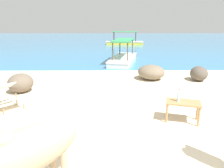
{
  "coord_description": "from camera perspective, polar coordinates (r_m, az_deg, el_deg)",
  "views": [
    {
      "loc": [
        -0.53,
        -2.87,
        2.27
      ],
      "look_at": [
        -0.46,
        3.0,
        0.55
      ],
      "focal_mm": 34.34,
      "sensor_mm": 36.0,
      "label": 1
    }
  ],
  "objects": [
    {
      "name": "shore_rock_large",
      "position": [
        7.56,
        -23.15,
        0.28
      ],
      "size": [
        1.02,
        1.05,
        0.62
      ],
      "primitive_type": "ellipsoid",
      "rotation": [
        0.0,
        0.0,
        1.22
      ],
      "color": "#6B5B4C",
      "rests_on": "sand_beach"
    },
    {
      "name": "boat_yellow",
      "position": [
        21.86,
        3.39,
        11.14
      ],
      "size": [
        3.76,
        1.47,
        1.29
      ],
      "rotation": [
        0.0,
        0.0,
        6.2
      ],
      "color": "gold",
      "rests_on": "water_surface"
    },
    {
      "name": "low_bench_table",
      "position": [
        5.17,
        18.38,
        -5.34
      ],
      "size": [
        0.86,
        0.64,
        0.48
      ],
      "rotation": [
        0.0,
        0.0,
        -0.3
      ],
      "color": "#A37A4C",
      "rests_on": "sand_beach"
    },
    {
      "name": "shore_rock_small",
      "position": [
        8.67,
        10.39,
        3.12
      ],
      "size": [
        1.44,
        1.45,
        0.57
      ],
      "primitive_type": "ellipsoid",
      "rotation": [
        0.0,
        0.0,
        2.09
      ],
      "color": "#756651",
      "rests_on": "sand_beach"
    },
    {
      "name": "shore_rock_medium",
      "position": [
        8.99,
        22.12,
        2.6
      ],
      "size": [
        0.84,
        0.93,
        0.56
      ],
      "primitive_type": "ellipsoid",
      "rotation": [
        0.0,
        0.0,
        1.31
      ],
      "color": "brown",
      "rests_on": "sand_beach"
    },
    {
      "name": "bottle",
      "position": [
        5.09,
        17.27,
        -3.16
      ],
      "size": [
        0.07,
        0.07,
        0.3
      ],
      "color": "#A3C6D1",
      "rests_on": "low_bench_table"
    },
    {
      "name": "water_surface",
      "position": [
        24.97,
        0.57,
        11.14
      ],
      "size": [
        60.0,
        36.0,
        0.03
      ],
      "primitive_type": "cube",
      "color": "teal",
      "rests_on": "ground"
    },
    {
      "name": "cow",
      "position": [
        2.96,
        -22.24,
        -16.39
      ],
      "size": [
        1.53,
        1.61,
        1.04
      ],
      "rotation": [
        0.0,
        0.0,
        3.97
      ],
      "color": "tan",
      "rests_on": "sand_beach"
    },
    {
      "name": "boat_white",
      "position": [
        12.16,
        2.99,
        6.96
      ],
      "size": [
        1.93,
        3.84,
        1.29
      ],
      "rotation": [
        0.0,
        0.0,
        1.35
      ],
      "color": "white",
      "rests_on": "water_surface"
    },
    {
      "name": "deck_chair_far",
      "position": [
        6.29,
        -26.27,
        -2.46
      ],
      "size": [
        0.92,
        0.91,
        0.68
      ],
      "rotation": [
        0.0,
        0.0,
        5.52
      ],
      "color": "#A37A4C",
      "rests_on": "sand_beach"
    }
  ]
}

